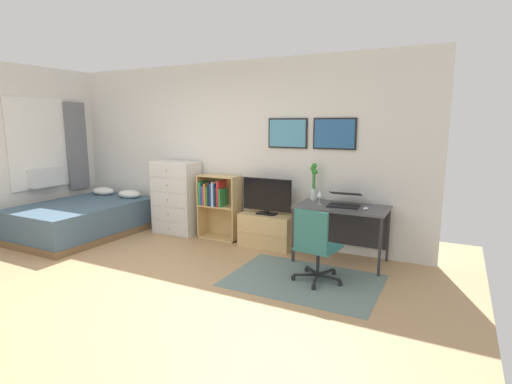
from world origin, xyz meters
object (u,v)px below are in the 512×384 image
(bed, at_px, (83,219))
(dresser, at_px, (176,198))
(wine_glass, at_px, (320,194))
(office_chair, at_px, (315,244))
(bookshelf, at_px, (217,201))
(television, at_px, (267,197))
(laptop, at_px, (345,200))
(bamboo_vase, at_px, (314,182))
(tv_stand, at_px, (267,230))
(desk, at_px, (343,215))
(computer_mouse, at_px, (366,209))

(bed, relative_size, dresser, 1.70)
(wine_glass, bearing_deg, office_chair, -74.66)
(bed, distance_m, bookshelf, 2.23)
(television, height_order, laptop, television)
(bamboo_vase, bearing_deg, wine_glass, -55.81)
(dresser, xyz_separation_m, tv_stand, (1.64, 0.02, -0.34))
(television, relative_size, laptop, 1.64)
(bookshelf, bearing_deg, tv_stand, -3.17)
(dresser, height_order, wine_glass, dresser)
(wine_glass, bearing_deg, dresser, 177.04)
(television, xyz_separation_m, desk, (1.12, -0.02, -0.14))
(wine_glass, bearing_deg, laptop, 15.68)
(bed, height_order, wine_glass, wine_glass)
(office_chair, distance_m, computer_mouse, 0.89)
(bookshelf, distance_m, laptop, 2.04)
(tv_stand, bearing_deg, laptop, -2.83)
(computer_mouse, distance_m, bamboo_vase, 0.87)
(desk, bearing_deg, bamboo_vase, 162.30)
(laptop, bearing_deg, bamboo_vase, 156.37)
(bamboo_vase, bearing_deg, desk, -17.70)
(wine_glass, bearing_deg, desk, 19.26)
(bed, height_order, tv_stand, bed)
(bamboo_vase, bearing_deg, laptop, -18.89)
(tv_stand, relative_size, desk, 0.68)
(tv_stand, distance_m, bamboo_vase, 1.00)
(television, xyz_separation_m, office_chair, (1.04, -0.92, -0.29))
(bed, relative_size, tv_stand, 2.57)
(tv_stand, height_order, laptop, laptop)
(dresser, height_order, laptop, dresser)
(bookshelf, distance_m, desk, 2.02)
(desk, bearing_deg, computer_mouse, -26.17)
(bookshelf, relative_size, tv_stand, 1.27)
(bamboo_vase, height_order, wine_glass, bamboo_vase)
(dresser, distance_m, bookshelf, 0.74)
(dresser, bearing_deg, bamboo_vase, 3.06)
(bookshelf, bearing_deg, laptop, -2.98)
(bookshelf, xyz_separation_m, desk, (2.02, -0.09, 0.02))
(office_chair, bearing_deg, television, 146.43)
(bed, relative_size, laptop, 4.34)
(television, relative_size, office_chair, 0.88)
(tv_stand, height_order, bamboo_vase, bamboo_vase)
(dresser, relative_size, bamboo_vase, 2.32)
(laptop, distance_m, wine_glass, 0.33)
(laptop, relative_size, bamboo_vase, 0.91)
(dresser, xyz_separation_m, laptop, (2.77, -0.04, 0.22))
(laptop, distance_m, computer_mouse, 0.33)
(television, bearing_deg, wine_glass, -8.28)
(desk, bearing_deg, laptop, -46.25)
(laptop, distance_m, bamboo_vase, 0.54)
(desk, xyz_separation_m, office_chair, (-0.07, -0.90, -0.15))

